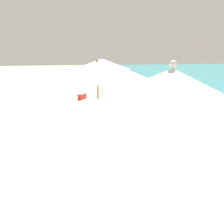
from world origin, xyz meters
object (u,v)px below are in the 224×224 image
umbrella_farthest (102,64)px  lounger_farthest_shoreside (118,101)px  lounger_second_shoreside (126,126)px  cooler_box (82,96)px  umbrella_second (97,71)px  umbrella_nearest (169,106)px  lounger_nearest_shoreside (181,198)px

umbrella_farthest → lounger_farthest_shoreside: 2.45m
lounger_second_shoreside → umbrella_farthest: umbrella_farthest is taller
lounger_farthest_shoreside → cooler_box: size_ratio=2.10×
umbrella_second → lounger_farthest_shoreside: size_ratio=1.99×
lounger_second_shoreside → umbrella_farthest: bearing=105.8°
umbrella_second → lounger_farthest_shoreside: (1.46, 4.88, -2.09)m
lounger_farthest_shoreside → umbrella_second: bearing=-103.3°
umbrella_nearest → umbrella_farthest: size_ratio=1.08×
umbrella_second → lounger_second_shoreside: (1.03, 1.19, -2.02)m
lounger_nearest_shoreside → umbrella_second: umbrella_second is taller
umbrella_nearest → umbrella_farthest: 7.30m
lounger_second_shoreside → lounger_farthest_shoreside: lounger_second_shoreside is taller
umbrella_farthest → lounger_farthest_shoreside: umbrella_farthest is taller
umbrella_nearest → lounger_second_shoreside: 5.14m
umbrella_nearest → umbrella_farthest: umbrella_nearest is taller
lounger_nearest_shoreside → lounger_farthest_shoreside: 7.16m
lounger_farthest_shoreside → cooler_box: bearing=136.9°
lounger_nearest_shoreside → umbrella_second: bearing=111.4°
lounger_nearest_shoreside → umbrella_nearest: bearing=-137.0°
lounger_nearest_shoreside → lounger_farthest_shoreside: size_ratio=1.11×
umbrella_second → cooler_box: bearing=93.4°
umbrella_nearest → lounger_nearest_shoreside: (0.98, 1.18, -2.08)m
cooler_box → lounger_second_shoreside: bearing=-75.8°
lounger_second_shoreside → lounger_farthest_shoreside: 3.72m
lounger_second_shoreside → lounger_farthest_shoreside: bearing=88.0°
umbrella_second → umbrella_nearest: bearing=-85.3°
umbrella_nearest → lounger_farthest_shoreside: size_ratio=2.09×
cooler_box → umbrella_second: bearing=-86.6°
umbrella_nearest → umbrella_second: size_ratio=1.05×
umbrella_nearest → umbrella_farthest: bearing=88.2°
lounger_second_shoreside → cooler_box: (-1.43, 5.66, -0.14)m
lounger_nearest_shoreside → lounger_farthest_shoreside: (0.21, 7.16, -0.06)m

